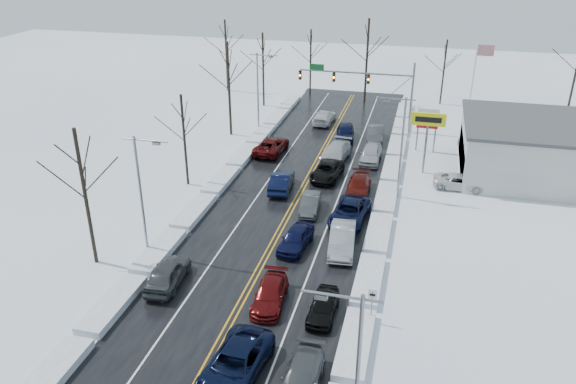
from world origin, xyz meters
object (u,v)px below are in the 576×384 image
(traffic_signal_mast, at_px, (368,82))
(tires_plus_sign, at_px, (428,124))
(dealership_building, at_px, (574,152))
(flagpole, at_px, (474,80))
(oncoming_car_0, at_px, (282,189))

(traffic_signal_mast, distance_m, tires_plus_sign, 13.92)
(traffic_signal_mast, distance_m, dealership_building, 23.01)
(dealership_building, bearing_deg, flagpole, 126.27)
(tires_plus_sign, bearing_deg, dealership_building, 8.47)
(tires_plus_sign, height_order, dealership_building, tires_plus_sign)
(tires_plus_sign, height_order, flagpole, flagpole)
(dealership_building, bearing_deg, oncoming_car_0, -160.64)
(tires_plus_sign, bearing_deg, oncoming_car_0, -150.17)
(tires_plus_sign, xyz_separation_m, flagpole, (4.67, 14.01, 0.93))
(oncoming_car_0, bearing_deg, dealership_building, -165.64)
(dealership_building, distance_m, oncoming_car_0, 27.44)
(traffic_signal_mast, distance_m, flagpole, 11.90)
(dealership_building, height_order, oncoming_car_0, dealership_building)
(tires_plus_sign, relative_size, flagpole, 0.60)
(tires_plus_sign, relative_size, dealership_building, 0.29)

